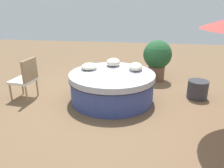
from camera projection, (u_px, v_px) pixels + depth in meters
ground_plane at (112, 100)px, 5.27m from camera, size 16.00×16.00×0.00m
round_bed at (112, 86)px, 5.15m from camera, size 1.98×1.98×0.66m
throw_pillow_0 at (136, 67)px, 5.25m from camera, size 0.51×0.32×0.17m
throw_pillow_1 at (113, 62)px, 5.59m from camera, size 0.44×0.35×0.20m
throw_pillow_2 at (89, 66)px, 5.31m from camera, size 0.46×0.38×0.14m
patio_chair at (26, 77)px, 5.14m from camera, size 0.57×0.55×0.98m
planter at (157, 57)px, 6.37m from camera, size 0.82×0.82×1.18m
side_table at (198, 89)px, 5.30m from camera, size 0.48×0.48×0.44m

